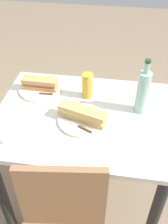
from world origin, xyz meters
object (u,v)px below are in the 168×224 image
object	(u,v)px
baguette_sandwich_near	(82,114)
baguette_sandwich_far	(40,83)
olive_bowl	(5,136)
water_bottle	(143,92)
knife_far	(39,93)
dining_table	(84,133)
plate_far	(41,89)
beer_glass	(87,86)
plate_near	(82,120)
knife_near	(79,126)

from	to	relation	value
baguette_sandwich_near	baguette_sandwich_far	size ratio (longest dim) A/B	1.28
olive_bowl	water_bottle	bearing A→B (deg)	-154.26
knife_far	water_bottle	xyz separation A→B (m)	(-0.58, 0.04, 0.11)
dining_table	knife_far	xyz separation A→B (m)	(0.28, -0.13, 0.16)
plate_far	baguette_sandwich_far	world-z (taller)	baguette_sandwich_far
dining_table	olive_bowl	world-z (taller)	olive_bowl
beer_glass	olive_bowl	world-z (taller)	beer_glass
baguette_sandwich_far	dining_table	bearing A→B (deg)	147.71
dining_table	beer_glass	xyz separation A→B (m)	(0.01, -0.17, 0.21)
plate_far	beer_glass	xyz separation A→B (m)	(-0.29, 0.02, 0.07)
plate_near	knife_far	distance (m)	0.33
knife_near	water_bottle	size ratio (longest dim) A/B	0.53
plate_far	dining_table	bearing A→B (deg)	147.71
baguette_sandwich_near	water_bottle	size ratio (longest dim) A/B	0.85
beer_glass	olive_bowl	xyz separation A→B (m)	(0.35, 0.40, -0.06)
baguette_sandwich_near	water_bottle	world-z (taller)	water_bottle
baguette_sandwich_far	water_bottle	size ratio (longest dim) A/B	0.66
water_bottle	baguette_sandwich_far	bearing A→B (deg)	-9.79
plate_far	knife_far	distance (m)	0.06
knife_near	olive_bowl	distance (m)	0.37
plate_near	knife_near	xyz separation A→B (m)	(0.01, 0.06, 0.01)
dining_table	plate_near	xyz separation A→B (m)	(0.00, 0.05, 0.15)
water_bottle	baguette_sandwich_near	bearing A→B (deg)	24.10
dining_table	baguette_sandwich_far	xyz separation A→B (m)	(0.29, -0.19, 0.19)
olive_bowl	beer_glass	bearing A→B (deg)	-131.22
knife_near	plate_far	xyz separation A→B (m)	(0.28, -0.30, -0.01)
baguette_sandwich_near	baguette_sandwich_far	world-z (taller)	same
knife_near	baguette_sandwich_far	size ratio (longest dim) A/B	0.79
baguette_sandwich_near	beer_glass	size ratio (longest dim) A/B	1.77
plate_near	beer_glass	xyz separation A→B (m)	(0.00, -0.22, 0.07)
olive_bowl	plate_far	bearing A→B (deg)	-98.36
baguette_sandwich_far	olive_bowl	bearing A→B (deg)	81.64
baguette_sandwich_near	water_bottle	xyz separation A→B (m)	(-0.30, -0.13, 0.08)
knife_far	beer_glass	size ratio (longest dim) A/B	1.20
dining_table	olive_bowl	bearing A→B (deg)	32.97
plate_near	water_bottle	distance (m)	0.35
beer_glass	olive_bowl	bearing A→B (deg)	48.78
plate_near	olive_bowl	distance (m)	0.40
baguette_sandwich_near	baguette_sandwich_far	distance (m)	0.38
baguette_sandwich_near	plate_near	bearing A→B (deg)	-104.04
knife_far	olive_bowl	world-z (taller)	olive_bowl
dining_table	beer_glass	size ratio (longest dim) A/B	6.44
beer_glass	plate_near	bearing A→B (deg)	90.86
knife_far	water_bottle	world-z (taller)	water_bottle
plate_far	water_bottle	bearing A→B (deg)	170.21
baguette_sandwich_near	knife_far	bearing A→B (deg)	-32.41
dining_table	baguette_sandwich_far	bearing A→B (deg)	-32.29
dining_table	knife_near	world-z (taller)	knife_near
baguette_sandwich_far	knife_far	xyz separation A→B (m)	(-0.01, 0.06, -0.03)
baguette_sandwich_near	beer_glass	xyz separation A→B (m)	(0.00, -0.22, 0.03)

